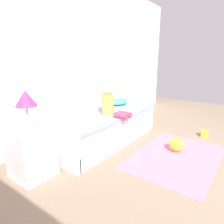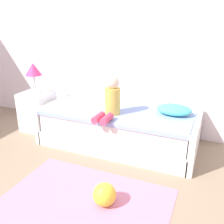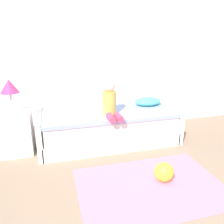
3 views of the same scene
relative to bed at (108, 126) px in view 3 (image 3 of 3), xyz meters
The scene contains 8 objects.
wall_rear 1.35m from the bed, 96.43° to the left, with size 7.20×0.10×2.90m, color white.
bed is the anchor object (origin of this frame).
nightstand 1.35m from the bed, behind, with size 0.44×0.44×0.60m, color white.
table_lamp 1.52m from the bed, behind, with size 0.24×0.24×0.45m.
child_figure 0.51m from the bed, 96.17° to the right, with size 0.20×0.51×0.50m.
pillow 0.79m from the bed, ahead, with size 0.44×0.30×0.13m, color #4CCCBC.
toy_ball 1.29m from the bed, 74.49° to the right, with size 0.22×0.22×0.22m, color yellow.
area_rug 1.33m from the bed, 83.11° to the right, with size 1.60×1.10×0.01m, color pink.
Camera 3 is at (-0.74, -1.20, 1.54)m, focal length 35.77 mm.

